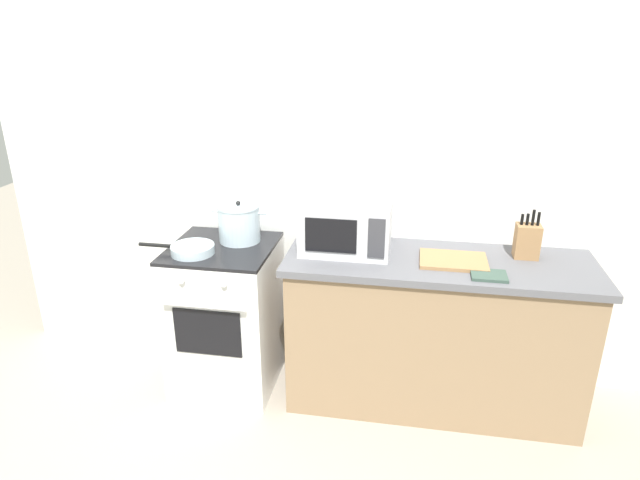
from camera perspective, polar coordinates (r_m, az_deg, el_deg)
name	(u,v)px	position (r m, az deg, el deg)	size (l,w,h in m)	color
ground_plane	(257,452)	(3.15, -6.55, -21.05)	(10.00, 10.00, 0.00)	#9E9384
back_wall	(341,180)	(3.33, 2.21, 6.23)	(4.40, 0.10, 2.50)	silver
lower_cabinet_right	(433,336)	(3.30, 11.67, -9.70)	(1.64, 0.56, 0.88)	#8C7051
countertop_right	(439,263)	(3.09, 12.30, -2.37)	(1.70, 0.60, 0.04)	#59595E
stove	(226,316)	(3.44, -9.74, -7.79)	(0.60, 0.64, 0.92)	white
stock_pot	(239,223)	(3.28, -8.40, 1.75)	(0.33, 0.25, 0.25)	silver
frying_pan	(192,249)	(3.17, -13.21, -0.94)	(0.44, 0.24, 0.05)	silver
microwave	(346,225)	(3.10, 2.75, 1.56)	(0.50, 0.37, 0.30)	silver
cutting_board	(453,260)	(3.07, 13.69, -2.08)	(0.36, 0.26, 0.02)	#997047
knife_block	(527,241)	(3.22, 20.74, -0.06)	(0.13, 0.10, 0.28)	#997047
oven_mitt	(489,275)	(2.94, 17.16, -3.54)	(0.18, 0.14, 0.02)	#384C42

